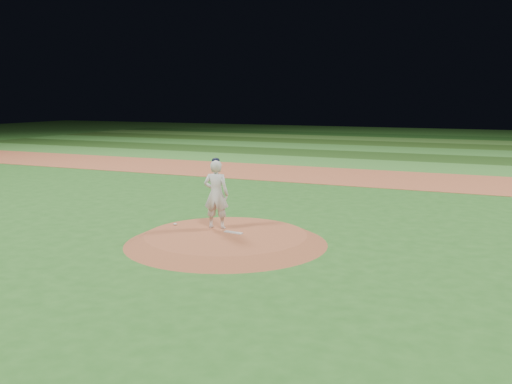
# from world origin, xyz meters

# --- Properties ---
(ground) EXTENTS (120.00, 120.00, 0.00)m
(ground) POSITION_xyz_m (0.00, 0.00, 0.00)
(ground) COLOR #245B1D
(ground) RESTS_ON ground
(infield_dirt_band) EXTENTS (70.00, 6.00, 0.02)m
(infield_dirt_band) POSITION_xyz_m (0.00, 14.00, 0.01)
(infield_dirt_band) COLOR #A25232
(infield_dirt_band) RESTS_ON ground
(outfield_stripe_0) EXTENTS (70.00, 5.00, 0.02)m
(outfield_stripe_0) POSITION_xyz_m (0.00, 19.50, 0.01)
(outfield_stripe_0) COLOR #36762B
(outfield_stripe_0) RESTS_ON ground
(outfield_stripe_1) EXTENTS (70.00, 5.00, 0.02)m
(outfield_stripe_1) POSITION_xyz_m (0.00, 24.50, 0.01)
(outfield_stripe_1) COLOR #1F4315
(outfield_stripe_1) RESTS_ON ground
(outfield_stripe_2) EXTENTS (70.00, 5.00, 0.02)m
(outfield_stripe_2) POSITION_xyz_m (0.00, 29.50, 0.01)
(outfield_stripe_2) COLOR #34772B
(outfield_stripe_2) RESTS_ON ground
(outfield_stripe_3) EXTENTS (70.00, 5.00, 0.02)m
(outfield_stripe_3) POSITION_xyz_m (0.00, 34.50, 0.01)
(outfield_stripe_3) COLOR #254B18
(outfield_stripe_3) RESTS_ON ground
(outfield_stripe_4) EXTENTS (70.00, 5.00, 0.02)m
(outfield_stripe_4) POSITION_xyz_m (0.00, 39.50, 0.01)
(outfield_stripe_4) COLOR #3F772B
(outfield_stripe_4) RESTS_ON ground
(outfield_stripe_5) EXTENTS (70.00, 5.00, 0.02)m
(outfield_stripe_5) POSITION_xyz_m (0.00, 44.50, 0.01)
(outfield_stripe_5) COLOR #1B4917
(outfield_stripe_5) RESTS_ON ground
(pitchers_mound) EXTENTS (5.50, 5.50, 0.25)m
(pitchers_mound) POSITION_xyz_m (0.00, 0.00, 0.12)
(pitchers_mound) COLOR brown
(pitchers_mound) RESTS_ON ground
(pitching_rubber) EXTENTS (0.57, 0.22, 0.03)m
(pitching_rubber) POSITION_xyz_m (0.13, 0.19, 0.26)
(pitching_rubber) COLOR beige
(pitching_rubber) RESTS_ON pitchers_mound
(rosin_bag) EXTENTS (0.10, 0.10, 0.06)m
(rosin_bag) POSITION_xyz_m (-1.85, 0.37, 0.28)
(rosin_bag) COLOR beige
(rosin_bag) RESTS_ON pitchers_mound
(pitcher_on_mound) EXTENTS (0.79, 0.60, 2.01)m
(pitcher_on_mound) POSITION_xyz_m (-0.57, 0.52, 1.24)
(pitcher_on_mound) COLOR silver
(pitcher_on_mound) RESTS_ON pitchers_mound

